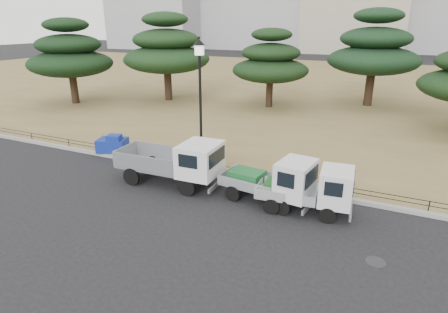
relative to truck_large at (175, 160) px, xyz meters
The scene contains 14 objects.
ground 2.51m from the truck_large, 30.34° to the right, with size 220.00×220.00×0.00m, color black.
lawn 29.55m from the truck_large, 86.24° to the left, with size 120.00×56.00×0.15m, color olive.
curb 2.64m from the truck_large, 37.13° to the left, with size 120.00×0.25×0.16m, color gray.
truck_large is the anchor object (origin of this frame).
truck_kei_front 4.43m from the truck_large, ahead, with size 3.77×1.97×1.91m.
truck_kei_rear 5.94m from the truck_large, ahead, with size 3.55×1.79×1.79m.
street_lamp 3.52m from the truck_large, 78.96° to the left, with size 0.53×0.53×5.90m.
pipe_fence 2.61m from the truck_large, 39.85° to the left, with size 38.00×0.04×0.40m.
tarp_pile 5.56m from the truck_large, 159.34° to the left, with size 1.76×1.51×0.99m.
manhole 8.82m from the truck_large, 15.46° to the right, with size 0.60×0.60×0.01m, color #2D2D30.
pine_west_far 20.20m from the truck_large, 147.58° to the left, with size 6.89×6.89×6.96m.
pine_west_near 18.77m from the truck_large, 124.10° to the left, with size 7.43×7.43×7.43m.
pine_center_left 16.63m from the truck_large, 94.49° to the left, with size 6.08×6.08×6.18m.
pine_center_right 21.51m from the truck_large, 73.53° to the left, with size 7.23×7.23×7.67m.
Camera 1 is at (6.42, -11.62, 6.72)m, focal length 30.00 mm.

